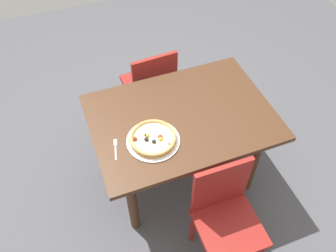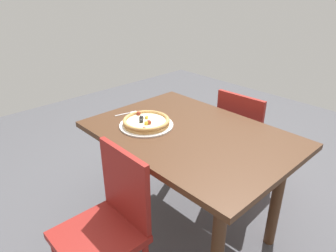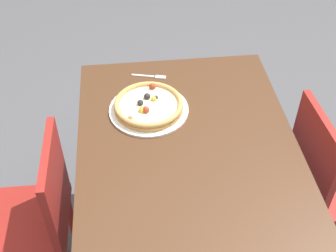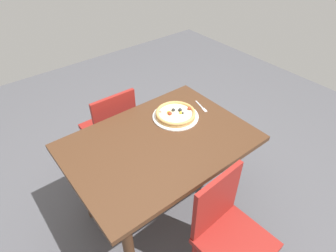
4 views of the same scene
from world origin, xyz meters
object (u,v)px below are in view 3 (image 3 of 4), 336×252
Objects in this scene: chair_far at (329,180)px; plate at (149,110)px; dining_table at (188,170)px; chair_near at (35,217)px; pizza at (149,105)px; fork at (152,76)px.

plate is at bearing -110.04° from chair_far.
dining_table is at bearing 28.56° from plate.
chair_near is 2.49× the size of plate.
dining_table is at bearing 28.57° from pizza.
chair_near is 5.28× the size of fork.
dining_table is 0.68m from chair_near.
plate is at bearing -151.44° from dining_table.
dining_table is 4.16× the size of pizza.
plate is (-0.24, -0.80, 0.29)m from chair_far.
chair_near is at bearing -86.22° from dining_table.
plate is (-0.26, -0.14, 0.12)m from dining_table.
chair_near reaches higher than dining_table.
chair_far is 0.95m from fork.
pizza is (-0.30, 0.52, 0.32)m from chair_near.
fork reaches higher than dining_table.
chair_far is at bearing 91.36° from dining_table.
fork is (-0.50, -0.11, 0.12)m from dining_table.
chair_far is 0.89m from pizza.
plate is 0.03m from pizza.
dining_table is 0.32m from plate.
chair_near reaches higher than plate.
chair_far is at bearing -86.64° from chair_near.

